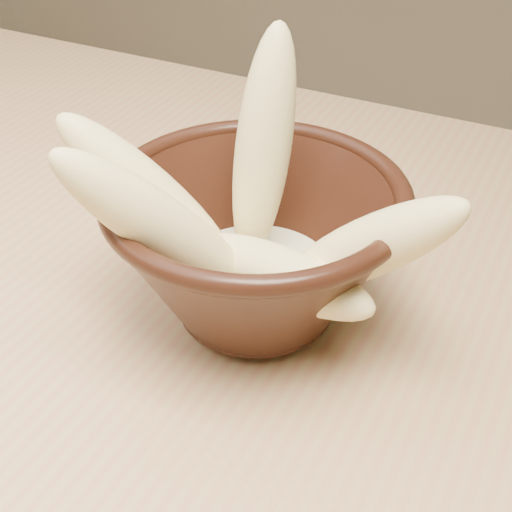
{
  "coord_description": "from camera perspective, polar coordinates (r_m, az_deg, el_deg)",
  "views": [
    {
      "loc": [
        0.36,
        -0.33,
        1.09
      ],
      "look_at": [
        0.19,
        0.02,
        0.8
      ],
      "focal_mm": 50.0,
      "sensor_mm": 36.0,
      "label": 1
    }
  ],
  "objects": [
    {
      "name": "table",
      "position": [
        0.64,
        -15.96,
        -5.66
      ],
      "size": [
        1.2,
        0.8,
        0.75
      ],
      "color": "tan",
      "rests_on": "ground"
    },
    {
      "name": "banana_right",
      "position": [
        0.43,
        8.9,
        0.63
      ],
      "size": [
        0.13,
        0.04,
        0.12
      ],
      "primitive_type": "ellipsoid",
      "rotation": [
        0.85,
        0.0,
        1.51
      ],
      "color": "#E2CE86",
      "rests_on": "bowl"
    },
    {
      "name": "banana_upright",
      "position": [
        0.47,
        0.58,
        8.68
      ],
      "size": [
        0.05,
        0.07,
        0.16
      ],
      "primitive_type": "ellipsoid",
      "rotation": [
        0.21,
        0.0,
        2.99
      ],
      "color": "#E2CE86",
      "rests_on": "bowl"
    },
    {
      "name": "bowl",
      "position": [
        0.47,
        0.0,
        0.91
      ],
      "size": [
        0.2,
        0.2,
        0.11
      ],
      "rotation": [
        0.0,
        0.0,
        -0.39
      ],
      "color": "black",
      "rests_on": "table"
    },
    {
      "name": "banana_across",
      "position": [
        0.44,
        1.92,
        -1.51
      ],
      "size": [
        0.14,
        0.06,
        0.05
      ],
      "primitive_type": "ellipsoid",
      "rotation": [
        1.5,
        0.0,
        1.39
      ],
      "color": "#E2CE86",
      "rests_on": "bowl"
    },
    {
      "name": "banana_front",
      "position": [
        0.42,
        -7.48,
        2.24
      ],
      "size": [
        0.12,
        0.13,
        0.15
      ],
      "primitive_type": "ellipsoid",
      "rotation": [
        0.73,
        0.0,
        -0.7
      ],
      "color": "#E2CE86",
      "rests_on": "bowl"
    },
    {
      "name": "banana_left",
      "position": [
        0.47,
        -8.5,
        4.84
      ],
      "size": [
        0.14,
        0.08,
        0.13
      ],
      "primitive_type": "ellipsoid",
      "rotation": [
        0.77,
        0.0,
        -1.2
      ],
      "color": "#E2CE86",
      "rests_on": "bowl"
    },
    {
      "name": "milk_puddle",
      "position": [
        0.49,
        0.0,
        -1.65
      ],
      "size": [
        0.11,
        0.11,
        0.02
      ],
      "primitive_type": "cylinder",
      "color": "beige",
      "rests_on": "bowl"
    }
  ]
}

